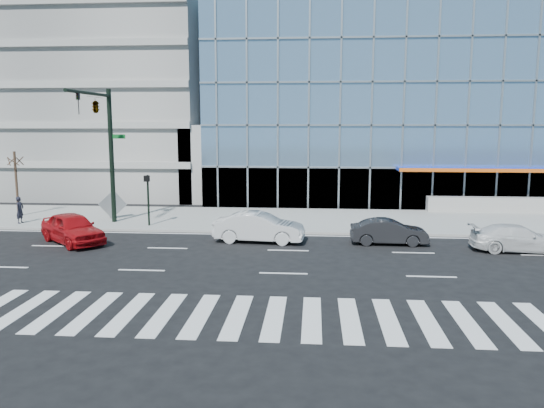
{
  "coord_description": "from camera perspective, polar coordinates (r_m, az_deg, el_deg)",
  "views": [
    {
      "loc": [
        1.21,
        -25.17,
        6.15
      ],
      "look_at": [
        -1.03,
        3.0,
        1.82
      ],
      "focal_mm": 35.0,
      "sensor_mm": 36.0,
      "label": 1
    }
  ],
  "objects": [
    {
      "name": "pedestrian",
      "position": [
        35.4,
        -25.48,
        -0.58
      ],
      "size": [
        0.41,
        0.61,
        1.62
      ],
      "primitive_type": "imported",
      "rotation": [
        0.0,
        0.0,
        1.52
      ],
      "color": "black",
      "rests_on": "sidewalk"
    },
    {
      "name": "ground",
      "position": [
        25.93,
        1.75,
        -5.02
      ],
      "size": [
        160.0,
        160.0,
        0.0
      ],
      "primitive_type": "plane",
      "color": "black",
      "rests_on": "ground"
    },
    {
      "name": "parking_garage",
      "position": [
        55.52,
        -18.36,
        12.25
      ],
      "size": [
        24.0,
        24.0,
        20.0
      ],
      "primitive_type": "cube",
      "color": "gray",
      "rests_on": "ground"
    },
    {
      "name": "ramp_block",
      "position": [
        43.88,
        -4.94,
        4.56
      ],
      "size": [
        6.0,
        8.0,
        6.0
      ],
      "primitive_type": "cube",
      "color": "gray",
      "rests_on": "ground"
    },
    {
      "name": "dark_sedan",
      "position": [
        27.79,
        12.45,
        -2.93
      ],
      "size": [
        3.92,
        1.4,
        1.29
      ],
      "primitive_type": "imported",
      "rotation": [
        0.0,
        0.0,
        1.56
      ],
      "color": "black",
      "rests_on": "ground"
    },
    {
      "name": "street_tree_near",
      "position": [
        37.97,
        -25.94,
        4.25
      ],
      "size": [
        1.1,
        1.1,
        4.23
      ],
      "color": "#332319",
      "rests_on": "sidewalk"
    },
    {
      "name": "white_suv",
      "position": [
        28.25,
        24.91,
        -3.36
      ],
      "size": [
        4.49,
        1.98,
        1.28
      ],
      "primitive_type": "imported",
      "rotation": [
        0.0,
        0.0,
        1.53
      ],
      "color": "silver",
      "rests_on": "ground"
    },
    {
      "name": "ped_signal_post",
      "position": [
        31.89,
        -13.23,
        1.25
      ],
      "size": [
        0.3,
        0.33,
        3.0
      ],
      "color": "black",
      "rests_on": "sidewalk"
    },
    {
      "name": "theatre_building",
      "position": [
        52.76,
        18.85,
        9.71
      ],
      "size": [
        42.0,
        26.0,
        15.0
      ],
      "primitive_type": "cube",
      "color": "#7298BE",
      "rests_on": "ground"
    },
    {
      "name": "sidewalk",
      "position": [
        33.74,
        2.42,
        -1.68
      ],
      "size": [
        120.0,
        8.0,
        0.15
      ],
      "primitive_type": "cube",
      "color": "gray",
      "rests_on": "ground"
    },
    {
      "name": "tower_backdrop",
      "position": [
        101.73,
        -14.15,
        18.56
      ],
      "size": [
        14.0,
        14.0,
        48.0
      ],
      "primitive_type": "cube",
      "color": "gray",
      "rests_on": "ground"
    },
    {
      "name": "white_sedan",
      "position": [
        27.64,
        -1.39,
        -2.52
      ],
      "size": [
        4.81,
        2.04,
        1.54
      ],
      "primitive_type": "imported",
      "rotation": [
        0.0,
        0.0,
        1.48
      ],
      "color": "silver",
      "rests_on": "ground"
    },
    {
      "name": "traffic_signal",
      "position": [
        32.14,
        -17.97,
        8.31
      ],
      "size": [
        1.14,
        5.74,
        8.0
      ],
      "color": "black",
      "rests_on": "sidewalk"
    },
    {
      "name": "tilted_panel",
      "position": [
        34.96,
        -16.77,
        -0.03
      ],
      "size": [
        1.49,
        1.16,
        1.83
      ],
      "primitive_type": "cube",
      "rotation": [
        0.0,
        0.89,
        0.65
      ],
      "color": "gray",
      "rests_on": "sidewalk"
    },
    {
      "name": "red_sedan",
      "position": [
        29.2,
        -20.67,
        -2.45
      ],
      "size": [
        4.69,
        4.46,
        1.57
      ],
      "primitive_type": "imported",
      "rotation": [
        0.0,
        0.0,
        0.84
      ],
      "color": "#AE0D12",
      "rests_on": "ground"
    }
  ]
}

